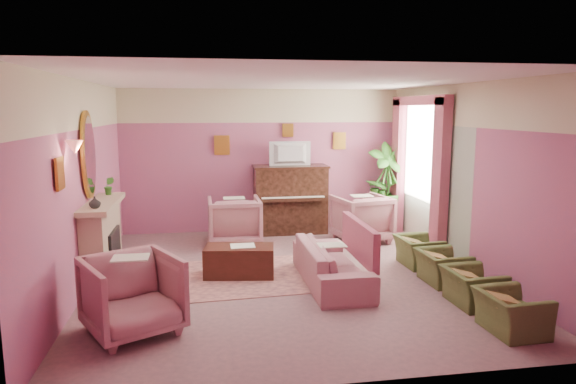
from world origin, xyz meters
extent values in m
cube|color=#846063|center=(0.00, 0.00, 0.00)|extent=(5.50, 6.00, 0.01)
cube|color=white|center=(0.00, 0.00, 2.80)|extent=(5.50, 6.00, 0.01)
cube|color=#90547E|center=(0.00, 3.00, 1.40)|extent=(5.50, 0.02, 2.80)
cube|color=#90547E|center=(0.00, -3.00, 1.40)|extent=(5.50, 0.02, 2.80)
cube|color=#90547E|center=(-2.75, 0.00, 1.40)|extent=(0.02, 6.00, 2.80)
cube|color=#90547E|center=(2.75, 0.00, 1.40)|extent=(0.02, 6.00, 2.80)
cube|color=beige|center=(0.00, 2.99, 2.47)|extent=(5.50, 0.01, 0.65)
cube|color=#A0AC95|center=(2.73, 1.30, 1.07)|extent=(0.01, 3.00, 2.15)
cube|color=tan|center=(-2.59, 0.20, 0.55)|extent=(0.30, 1.40, 1.10)
cube|color=black|center=(-2.49, 0.20, 0.40)|extent=(0.18, 0.72, 0.68)
cube|color=#FF3702|center=(-2.45, 0.20, 0.22)|extent=(0.06, 0.54, 0.10)
cube|color=tan|center=(-2.56, 0.20, 1.12)|extent=(0.40, 1.55, 0.07)
cube|color=tan|center=(-2.39, 0.20, 0.01)|extent=(0.55, 1.50, 0.02)
ellipsoid|color=#BD8929|center=(-2.70, 0.20, 1.80)|extent=(0.04, 0.72, 1.20)
ellipsoid|color=silver|center=(-2.67, 0.20, 1.80)|extent=(0.01, 0.60, 1.06)
cone|color=#D96659|center=(-2.62, -0.85, 1.98)|extent=(0.20, 0.20, 0.16)
cube|color=#331C13|center=(0.50, 2.68, 0.65)|extent=(1.40, 0.60, 1.30)
cube|color=#331C13|center=(0.50, 2.33, 0.72)|extent=(1.30, 0.12, 0.06)
cube|color=white|center=(0.50, 2.33, 0.76)|extent=(1.20, 0.08, 0.02)
cube|color=#331C13|center=(0.50, 2.68, 1.31)|extent=(1.45, 0.65, 0.04)
imported|color=black|center=(0.50, 2.63, 1.60)|extent=(0.80, 0.12, 0.48)
cube|color=#BD8929|center=(-0.80, 2.96, 1.72)|extent=(0.30, 0.03, 0.38)
cube|color=#BD8929|center=(1.55, 2.96, 1.78)|extent=(0.26, 0.03, 0.34)
cube|color=#BD8929|center=(0.50, 2.96, 2.00)|extent=(0.22, 0.03, 0.26)
cube|color=#BD8929|center=(-2.71, -1.20, 1.72)|extent=(0.03, 0.28, 0.36)
cube|color=silver|center=(2.70, 1.55, 1.70)|extent=(0.03, 1.40, 1.80)
cube|color=#9D4559|center=(2.62, 0.63, 1.30)|extent=(0.16, 0.34, 2.60)
cube|color=#9D4559|center=(2.62, 2.47, 1.30)|extent=(0.16, 0.34, 2.60)
cube|color=#9D4559|center=(2.62, 1.55, 2.56)|extent=(0.16, 2.20, 0.16)
imported|color=#2F7521|center=(-2.55, 0.75, 1.29)|extent=(0.16, 0.16, 0.28)
imported|color=beige|center=(-2.55, -0.30, 1.23)|extent=(0.16, 0.16, 0.16)
cube|color=#A66862|center=(-0.65, 0.10, 0.01)|extent=(2.60, 1.94, 0.01)
cube|color=#3C1A12|center=(-0.68, 0.13, 0.23)|extent=(1.06, 0.64, 0.45)
cube|color=white|center=(-0.63, 0.13, 0.46)|extent=(0.35, 0.28, 0.01)
imported|color=#B2777C|center=(0.57, -0.38, 0.39)|extent=(0.64, 1.93, 0.78)
cube|color=#9D4559|center=(0.97, -0.38, 0.60)|extent=(0.10, 1.46, 0.54)
imported|color=#B2777C|center=(-0.64, 1.93, 0.48)|extent=(0.92, 0.92, 0.95)
imported|color=#B2777C|center=(1.68, 1.80, 0.48)|extent=(0.92, 0.92, 0.95)
imported|color=#B2777C|center=(-1.95, -1.60, 0.48)|extent=(0.92, 0.92, 0.95)
imported|color=#4F5F2D|center=(2.11, -2.26, 0.30)|extent=(0.49, 0.70, 0.61)
imported|color=#4F5F2D|center=(2.11, -1.44, 0.30)|extent=(0.49, 0.70, 0.61)
imported|color=#4F5F2D|center=(2.11, -0.62, 0.30)|extent=(0.49, 0.70, 0.61)
imported|color=#4F5F2D|center=(2.11, 0.20, 0.30)|extent=(0.49, 0.70, 0.61)
cylinder|color=silver|center=(2.23, 2.64, 0.35)|extent=(0.52, 0.52, 0.70)
imported|color=#2F7521|center=(2.23, 2.64, 0.87)|extent=(0.30, 0.30, 0.34)
imported|color=#2F7521|center=(2.35, 2.54, 0.84)|extent=(0.16, 0.16, 0.28)
cylinder|color=#AD3D2F|center=(2.39, 2.43, 0.17)|extent=(0.34, 0.34, 0.34)
imported|color=#2F7521|center=(2.39, 2.43, 1.06)|extent=(0.76, 0.76, 1.44)
camera|label=1|loc=(-1.15, -7.09, 2.42)|focal=32.00mm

